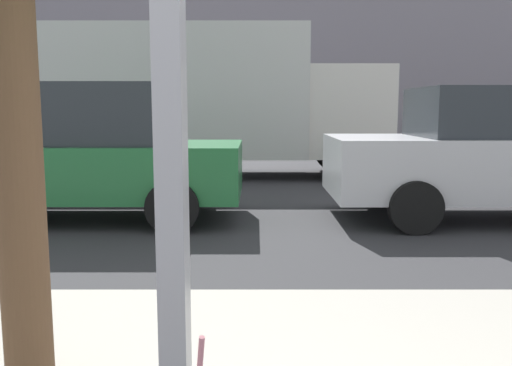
% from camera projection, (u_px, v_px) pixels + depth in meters
% --- Properties ---
extents(ground_plane, '(60.00, 60.00, 0.00)m').
position_uv_depth(ground_plane, '(246.00, 198.00, 9.00)').
color(ground_plane, '#2D2D30').
extents(building_facade_far, '(28.00, 1.20, 5.97)m').
position_uv_depth(building_facade_far, '(251.00, 73.00, 23.37)').
color(building_facade_far, gray).
rests_on(building_facade_far, ground).
extents(parked_car_green, '(4.13, 1.91, 1.80)m').
position_uv_depth(parked_car_green, '(86.00, 153.00, 7.16)').
color(parked_car_green, '#236B38').
rests_on(parked_car_green, ground).
extents(parked_car_silver, '(4.67, 1.96, 1.75)m').
position_uv_depth(parked_car_silver, '(506.00, 153.00, 7.17)').
color(parked_car_silver, '#BCBCC1').
rests_on(parked_car_silver, ground).
extents(box_truck, '(7.17, 2.44, 3.15)m').
position_uv_depth(box_truck, '(210.00, 98.00, 11.63)').
color(box_truck, beige).
rests_on(box_truck, ground).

